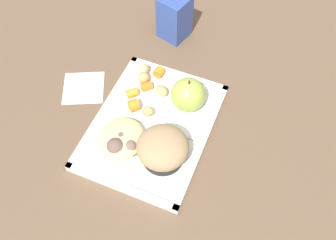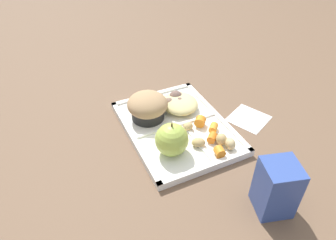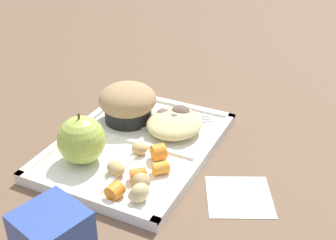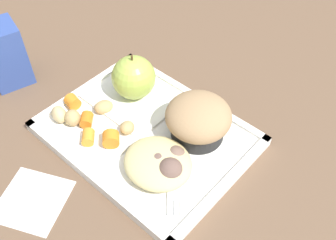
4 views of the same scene
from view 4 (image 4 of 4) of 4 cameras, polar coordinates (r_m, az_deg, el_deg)
The scene contains 19 objects.
ground at distance 0.63m, azimuth -3.12°, elevation -2.54°, with size 6.00×6.00×0.00m, color brown.
lunch_tray at distance 0.63m, azimuth -3.17°, elevation -2.11°, with size 0.31×0.24×0.02m.
green_apple at distance 0.66m, azimuth -5.05°, elevation 6.22°, with size 0.07×0.07×0.08m.
bran_muffin at distance 0.59m, azimuth 4.43°, elevation 0.09°, with size 0.10×0.10×0.07m.
carrot_slice_tilted at distance 0.64m, azimuth -11.80°, elevation 0.03°, with size 0.02×0.02×0.02m, color orange.
carrot_slice_back at distance 0.61m, azimuth -11.57°, elevation -2.48°, with size 0.02×0.02×0.02m, color orange.
carrot_slice_near_corner at distance 0.60m, azimuth -8.33°, elevation -2.75°, with size 0.03×0.03×0.02m, color orange.
carrot_slice_edge at distance 0.67m, azimuth -13.76°, elevation 2.59°, with size 0.02×0.02×0.02m, color orange.
potato_chunk_browned at distance 0.65m, azimuth -9.39°, elevation 1.89°, with size 0.03×0.02×0.02m, color tan.
potato_chunk_large at distance 0.64m, azimuth -13.77°, elevation 0.31°, with size 0.03×0.03×0.03m, color tan.
potato_chunk_corner at distance 0.62m, azimuth -5.99°, elevation -1.12°, with size 0.03×0.02×0.02m, color tan.
potato_chunk_wedge at distance 0.65m, azimuth -15.60°, elevation 0.79°, with size 0.03×0.02×0.03m, color tan.
egg_noodle_pile at distance 0.56m, azimuth -1.50°, elevation -6.28°, with size 0.10×0.09×0.03m, color #D6C684.
meatball_side at distance 0.56m, azimuth -1.46°, elevation -6.22°, with size 0.03×0.03×0.03m, color brown.
meatball_front at distance 0.55m, azimuth 0.29°, elevation -7.42°, with size 0.04×0.04×0.04m, color brown.
meatball_center at distance 0.57m, azimuth 1.07°, elevation -5.31°, with size 0.03×0.03×0.03m, color #755B4C.
plastic_fork at distance 0.57m, azimuth 0.99°, elevation -8.56°, with size 0.10×0.12×0.00m.
milk_carton at distance 0.75m, azimuth -22.74°, elevation 8.78°, with size 0.06×0.06×0.11m, color #334C99.
paper_napkin at distance 0.59m, azimuth -19.17°, elevation -10.99°, with size 0.09×0.09×0.00m, color white.
Camera 4 is at (0.29, -0.28, 0.49)m, focal length 41.76 mm.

